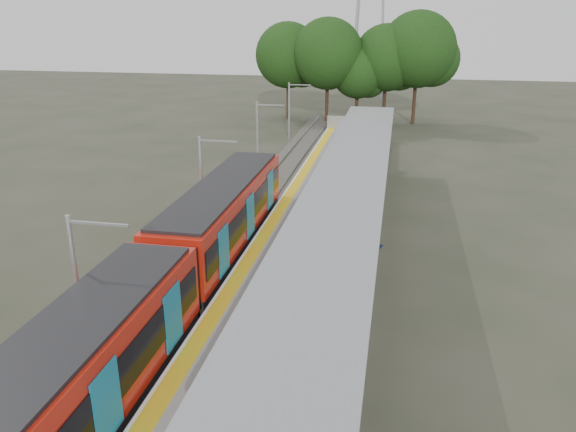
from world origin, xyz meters
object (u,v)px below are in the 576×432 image
object	(u,v)px
bench_near	(331,365)
info_pillar_far	(359,188)
litter_bin	(363,234)
info_pillar_near	(311,338)
train	(166,278)
bench_mid	(368,249)
bench_far	(383,151)

from	to	relation	value
bench_near	info_pillar_far	world-z (taller)	info_pillar_far
litter_bin	info_pillar_near	bearing A→B (deg)	-95.56
train	info_pillar_near	world-z (taller)	train
bench_mid	info_pillar_far	distance (m)	8.61
train	info_pillar_far	bearing A→B (deg)	66.12
bench_near	bench_mid	bearing A→B (deg)	93.08
train	bench_near	bearing A→B (deg)	-28.67
bench_far	litter_bin	bearing A→B (deg)	-68.29
bench_near	bench_far	bearing A→B (deg)	95.53
train	litter_bin	size ratio (longest dim) A/B	28.70
train	bench_far	bearing A→B (deg)	73.82
train	info_pillar_far	size ratio (longest dim) A/B	16.08
litter_bin	bench_mid	bearing A→B (deg)	-80.92
info_pillar_far	train	bearing A→B (deg)	-126.73
bench_near	bench_far	world-z (taller)	bench_near
train	info_pillar_far	distance (m)	15.04
info_pillar_near	bench_near	bearing A→B (deg)	-48.07
bench_mid	bench_far	xyz separation A→B (m)	(0.01, 19.30, -0.10)
bench_mid	bench_far	distance (m)	19.30
info_pillar_near	info_pillar_far	size ratio (longest dim) A/B	1.14
bench_mid	bench_near	bearing A→B (deg)	-75.00
bench_mid	bench_far	world-z (taller)	bench_mid
bench_near	litter_bin	size ratio (longest dim) A/B	1.75
train	bench_far	world-z (taller)	train
bench_far	info_pillar_near	size ratio (longest dim) A/B	0.77
bench_near	bench_mid	distance (m)	8.80
info_pillar_far	info_pillar_near	bearing A→B (deg)	-103.85
train	bench_mid	world-z (taller)	train
train	info_pillar_near	size ratio (longest dim) A/B	14.08
train	info_pillar_near	bearing A→B (deg)	-24.55
bench_far	train	bearing A→B (deg)	-83.33
bench_near	info_pillar_near	bearing A→B (deg)	135.38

